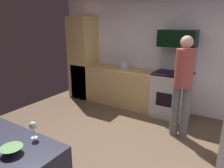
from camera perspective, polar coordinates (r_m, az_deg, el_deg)
name	(u,v)px	position (r m, az deg, el deg)	size (l,w,h in m)	color
ground_plane	(99,153)	(3.40, -3.67, -18.53)	(5.20, 4.80, 0.02)	brown
wall_back	(157,52)	(4.92, 12.30, 8.57)	(5.20, 0.12, 2.60)	silver
lower_cabinet_run	(115,85)	(5.16, 0.91, -0.38)	(2.40, 0.60, 0.90)	tan
cabinet_column	(83,58)	(5.59, -7.93, 7.09)	(0.60, 0.60, 2.10)	tan
oven_range	(172,93)	(4.60, 16.15, -2.34)	(0.76, 0.65, 1.48)	#B1B2B6
microwave	(178,38)	(4.47, 17.63, 11.88)	(0.74, 0.38, 0.34)	black
person_cook	(183,83)	(3.63, 18.95, 0.35)	(0.31, 0.30, 1.75)	#5D5D5D
mixing_bowl_small	(12,150)	(1.97, -25.89, -16.10)	(0.18, 0.18, 0.06)	#589350
wine_glass_far	(33,126)	(2.07, -20.95, -10.83)	(0.07, 0.07, 0.17)	silver
stock_pot	(124,65)	(4.91, 3.31, 5.29)	(0.22, 0.22, 0.19)	#AFB5C6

